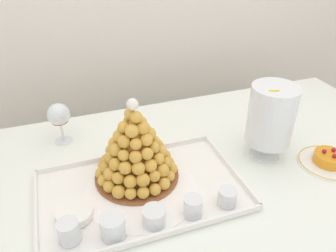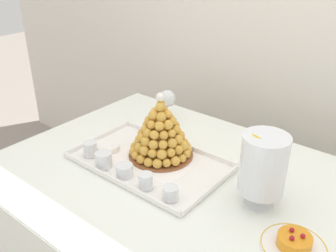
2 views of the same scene
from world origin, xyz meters
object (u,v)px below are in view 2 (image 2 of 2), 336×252
dessert_cup_mid_right (146,181)px  dessert_cup_right (171,194)px  macaron_goblet (263,165)px  dessert_cup_centre (125,171)px  dessert_cup_mid_left (104,160)px  fruit_tart_plate (294,243)px  wine_glass (167,99)px  croquembouche (161,132)px  creme_brulee_ramekin (107,147)px  serving_tray (149,162)px  dessert_cup_left (90,149)px

dessert_cup_mid_right → dessert_cup_right: dessert_cup_mid_right is taller
dessert_cup_mid_right → macaron_goblet: size_ratio=0.21×
dessert_cup_centre → dessert_cup_mid_left: bearing=-178.9°
fruit_tart_plate → wine_glass: bearing=152.3°
croquembouche → creme_brulee_ramekin: (-0.20, -0.10, -0.09)m
croquembouche → dessert_cup_centre: (-0.01, -0.20, -0.08)m
dessert_cup_mid_right → creme_brulee_ramekin: bearing=162.2°
dessert_cup_right → wine_glass: (-0.40, 0.47, 0.08)m
serving_tray → wine_glass: size_ratio=3.92×
dessert_cup_mid_right → dessert_cup_left: bearing=175.9°
dessert_cup_centre → fruit_tart_plate: bearing=5.4°
dessert_cup_mid_left → fruit_tart_plate: 0.72m
dessert_cup_left → dessert_cup_centre: 0.21m
macaron_goblet → creme_brulee_ramekin: bearing=-173.0°
creme_brulee_ramekin → dessert_cup_left: bearing=-103.9°
croquembouche → dessert_cup_right: 0.29m
dessert_cup_right → wine_glass: bearing=130.2°
dessert_cup_mid_right → dessert_cup_right: (0.10, 0.00, -0.00)m
croquembouche → wine_glass: (-0.20, 0.28, -0.01)m
macaron_goblet → fruit_tart_plate: macaron_goblet is taller
dessert_cup_mid_left → creme_brulee_ramekin: (-0.08, 0.09, -0.02)m
dessert_cup_mid_right → creme_brulee_ramekin: dessert_cup_mid_right is taller
serving_tray → dessert_cup_right: 0.25m
croquembouche → fruit_tart_plate: bearing=-12.9°
macaron_goblet → fruit_tart_plate: 0.24m
serving_tray → dessert_cup_mid_right: (0.10, -0.13, 0.03)m
dessert_cup_right → macaron_goblet: bearing=35.9°
croquembouche → dessert_cup_mid_right: croquembouche is taller
dessert_cup_centre → dessert_cup_mid_right: (0.11, -0.00, 0.00)m
serving_tray → wine_glass: bearing=119.1°
fruit_tart_plate → wine_glass: size_ratio=1.26×
dessert_cup_right → dessert_cup_left: bearing=177.6°
dessert_cup_left → macaron_goblet: 0.68m
creme_brulee_ramekin → macaron_goblet: 0.65m
croquembouche → dessert_cup_right: (0.20, -0.19, -0.08)m
croquembouche → dessert_cup_left: croquembouche is taller
dessert_cup_mid_left → macaron_goblet: size_ratio=0.24×
croquembouche → macaron_goblet: bearing=-3.4°
croquembouche → macaron_goblet: size_ratio=1.02×
serving_tray → creme_brulee_ramekin: (-0.19, -0.04, 0.01)m
serving_tray → dessert_cup_mid_right: bearing=-52.0°
croquembouche → dessert_cup_mid_right: 0.23m
dessert_cup_mid_right → wine_glass: size_ratio=0.37×
creme_brulee_ramekin → fruit_tart_plate: (0.80, -0.03, -0.01)m
dessert_cup_centre → fruit_tart_plate: (0.61, 0.06, -0.02)m
croquembouche → dessert_cup_right: bearing=-43.4°
macaron_goblet → wine_glass: 0.70m
croquembouche → fruit_tart_plate: (0.60, -0.14, -0.10)m
serving_tray → dessert_cup_mid_left: dessert_cup_mid_left is taller
macaron_goblet → serving_tray: bearing=-174.8°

